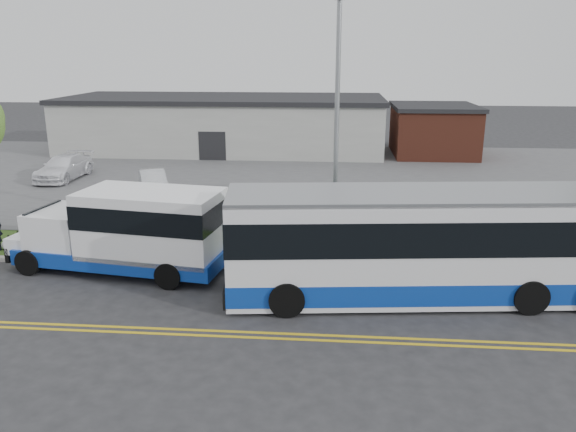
# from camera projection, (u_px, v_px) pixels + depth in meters

# --- Properties ---
(ground) EXTENTS (140.00, 140.00, 0.00)m
(ground) POSITION_uv_depth(u_px,v_px,m) (248.00, 280.00, 19.85)
(ground) COLOR #28282B
(ground) RESTS_ON ground
(lane_line_north) EXTENTS (70.00, 0.12, 0.01)m
(lane_line_north) POSITION_uv_depth(u_px,v_px,m) (228.00, 331.00, 16.17)
(lane_line_north) COLOR gold
(lane_line_north) RESTS_ON ground
(lane_line_south) EXTENTS (70.00, 0.12, 0.01)m
(lane_line_south) POSITION_uv_depth(u_px,v_px,m) (226.00, 336.00, 15.88)
(lane_line_south) COLOR gold
(lane_line_south) RESTS_ON ground
(curb) EXTENTS (80.00, 0.30, 0.15)m
(curb) POSITION_uv_depth(u_px,v_px,m) (253.00, 266.00, 20.88)
(curb) COLOR #9E9B93
(curb) RESTS_ON ground
(verge) EXTENTS (80.00, 3.30, 0.10)m
(verge) POSITION_uv_depth(u_px,v_px,m) (259.00, 251.00, 22.61)
(verge) COLOR #36541C
(verge) RESTS_ON ground
(parking_lot) EXTENTS (80.00, 25.00, 0.10)m
(parking_lot) POSITION_uv_depth(u_px,v_px,m) (288.00, 177.00, 36.10)
(parking_lot) COLOR #4C4C4F
(parking_lot) RESTS_ON ground
(commercial_building) EXTENTS (25.40, 10.40, 4.35)m
(commercial_building) POSITION_uv_depth(u_px,v_px,m) (225.00, 124.00, 45.54)
(commercial_building) COLOR #9E9E99
(commercial_building) RESTS_ON ground
(brick_wing) EXTENTS (6.30, 7.30, 3.90)m
(brick_wing) POSITION_uv_depth(u_px,v_px,m) (433.00, 130.00, 43.33)
(brick_wing) COLOR brown
(brick_wing) RESTS_ON ground
(streetlight_near) EXTENTS (0.35, 1.53, 9.50)m
(streetlight_near) POSITION_uv_depth(u_px,v_px,m) (337.00, 123.00, 20.75)
(streetlight_near) COLOR gray
(streetlight_near) RESTS_ON verge
(shuttle_bus) EXTENTS (8.26, 3.72, 3.06)m
(shuttle_bus) POSITION_uv_depth(u_px,v_px,m) (132.00, 229.00, 20.20)
(shuttle_bus) COLOR #0D3497
(shuttle_bus) RESTS_ON ground
(transit_bus) EXTENTS (12.98, 4.26, 3.54)m
(transit_bus) POSITION_uv_depth(u_px,v_px,m) (424.00, 245.00, 18.04)
(transit_bus) COLOR silver
(transit_bus) RESTS_ON ground
(parked_car_a) EXTENTS (2.82, 4.13, 1.29)m
(parked_car_a) POSITION_uv_depth(u_px,v_px,m) (153.00, 182.00, 31.55)
(parked_car_a) COLOR #BABDC2
(parked_car_a) RESTS_ON parking_lot
(parked_car_b) EXTENTS (2.21, 5.09, 1.46)m
(parked_car_b) POSITION_uv_depth(u_px,v_px,m) (64.00, 167.00, 35.04)
(parked_car_b) COLOR white
(parked_car_b) RESTS_ON parking_lot
(grocery_bag_right) EXTENTS (0.32, 0.32, 0.32)m
(grocery_bag_right) POSITION_uv_depth(u_px,v_px,m) (5.00, 245.00, 22.66)
(grocery_bag_right) COLOR white
(grocery_bag_right) RESTS_ON verge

